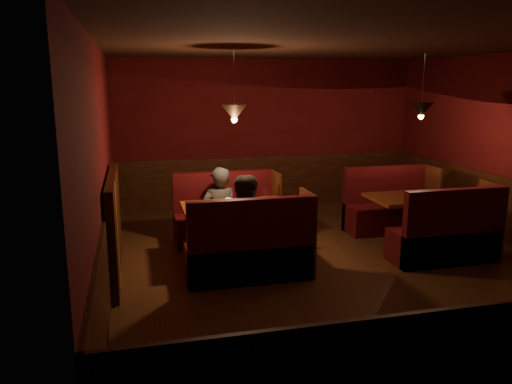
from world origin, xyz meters
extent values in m
cube|color=#482416|center=(0.00, 0.00, -0.01)|extent=(6.00, 7.00, 0.01)
cube|color=#341E15|center=(0.00, 0.00, 2.90)|extent=(6.00, 7.00, 0.01)
cube|color=#3D080D|center=(0.00, 3.50, 1.45)|extent=(6.00, 0.01, 2.90)
cube|color=#3D080D|center=(-3.00, 0.00, 1.45)|extent=(0.01, 7.00, 2.90)
cube|color=black|center=(0.00, 3.48, 0.50)|extent=(6.00, 0.04, 1.00)
cube|color=black|center=(-2.98, 0.00, 0.50)|extent=(0.04, 7.00, 1.00)
cube|color=black|center=(-2.92, 0.40, 0.65)|extent=(0.10, 2.20, 1.30)
cube|color=gold|center=(-2.87, -0.15, 0.65)|extent=(0.01, 0.12, 1.30)
cylinder|color=#333333|center=(-1.30, 0.50, 2.45)|extent=(0.01, 0.01, 0.80)
cone|color=black|center=(-1.30, 0.50, 2.05)|extent=(0.34, 0.34, 0.22)
sphere|color=#FFBF72|center=(-1.30, 0.50, 1.96)|extent=(0.08, 0.08, 0.08)
cylinder|color=#333333|center=(1.47, 0.46, 2.45)|extent=(0.01, 0.01, 0.80)
cone|color=black|center=(1.47, 0.46, 2.05)|extent=(0.34, 0.34, 0.22)
sphere|color=#FFBF72|center=(1.47, 0.46, 1.96)|extent=(0.08, 0.08, 0.08)
cube|color=brown|center=(-1.30, 0.50, 0.75)|extent=(1.45, 0.88, 0.05)
cylinder|color=black|center=(-1.30, 0.50, 0.36)|extent=(0.15, 0.15, 0.73)
cylinder|color=black|center=(-1.30, 0.50, 0.02)|extent=(0.58, 0.58, 0.04)
cylinder|color=silver|center=(-1.28, 0.37, 0.79)|extent=(0.29, 0.29, 0.02)
cube|color=black|center=(-1.24, 0.37, 0.81)|extent=(0.09, 0.08, 0.04)
ellipsoid|color=silver|center=(-1.27, 0.40, 0.83)|extent=(0.07, 0.07, 0.06)
cube|color=tan|center=(-1.20, 0.34, 0.81)|extent=(0.09, 0.06, 0.03)
cylinder|color=silver|center=(-1.30, 0.34, 0.80)|extent=(0.10, 0.11, 0.01)
cylinder|color=silver|center=(-1.40, 0.68, 0.79)|extent=(0.27, 0.27, 0.02)
ellipsoid|color=beige|center=(-1.36, 0.69, 0.82)|extent=(0.10, 0.10, 0.06)
cube|color=silver|center=(-1.43, 0.70, 0.79)|extent=(0.18, 0.13, 0.00)
cylinder|color=white|center=(-0.97, 0.57, 0.82)|extent=(0.05, 0.05, 0.09)
cylinder|color=white|center=(-0.81, 0.71, 0.86)|extent=(0.08, 0.08, 0.16)
cylinder|color=white|center=(-0.78, 0.30, 0.86)|extent=(0.08, 0.08, 0.16)
cylinder|color=#47230F|center=(-0.65, 0.58, 0.86)|extent=(0.06, 0.06, 0.17)
cylinder|color=#47230F|center=(-0.65, 0.58, 0.98)|extent=(0.03, 0.03, 0.07)
ellipsoid|color=white|center=(-0.86, 0.39, 0.80)|extent=(0.12, 0.12, 0.05)
cube|color=#340408|center=(-1.30, 1.26, 0.23)|extent=(1.55, 0.57, 0.47)
cube|color=#340408|center=(-1.30, 1.48, 0.54)|extent=(1.55, 0.12, 1.09)
cube|color=black|center=(-0.50, 1.26, 0.54)|extent=(0.04, 0.57, 1.09)
cube|color=#340408|center=(-1.30, -0.25, 0.23)|extent=(1.55, 0.57, 0.47)
cube|color=#340408|center=(-1.30, -0.47, 0.54)|extent=(1.55, 0.12, 1.09)
cube|color=black|center=(-0.50, -0.25, 0.54)|extent=(0.04, 0.57, 1.09)
cube|color=brown|center=(1.47, 0.46, 0.74)|extent=(1.36, 0.87, 0.05)
cylinder|color=black|center=(1.47, 0.46, 0.36)|extent=(0.14, 0.14, 0.72)
cylinder|color=black|center=(1.47, 0.46, 0.02)|extent=(0.57, 0.57, 0.04)
cube|color=#340408|center=(1.47, 1.20, 0.23)|extent=(1.46, 0.56, 0.46)
cube|color=#340408|center=(1.47, 1.42, 0.54)|extent=(1.46, 0.12, 1.07)
cube|color=black|center=(2.22, 1.20, 0.54)|extent=(0.04, 0.56, 1.07)
cube|color=#340408|center=(1.47, -0.28, 0.23)|extent=(1.46, 0.56, 0.46)
cube|color=#340408|center=(1.47, -0.50, 0.54)|extent=(1.46, 0.12, 1.07)
cube|color=black|center=(2.22, -0.28, 0.54)|extent=(0.04, 0.56, 1.07)
imported|color=#29292B|center=(-1.42, 1.10, 0.79)|extent=(0.62, 0.45, 1.58)
imported|color=black|center=(-1.23, -0.06, 0.82)|extent=(0.95, 0.83, 1.65)
camera|label=1|loc=(-2.64, -6.09, 2.42)|focal=35.00mm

